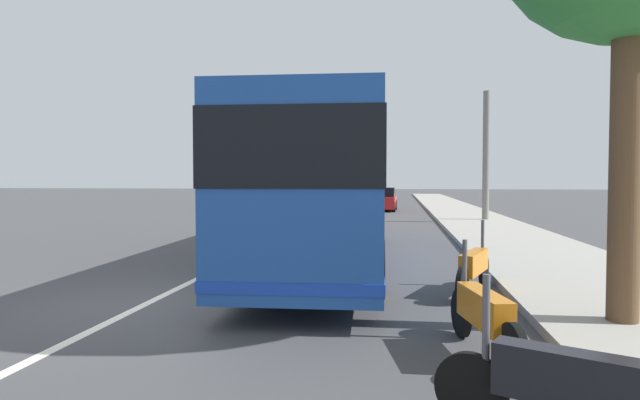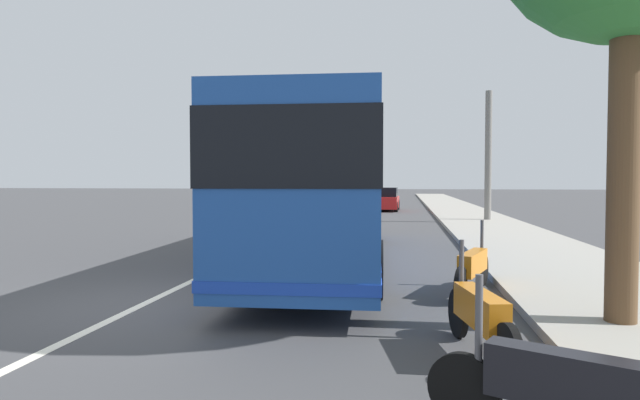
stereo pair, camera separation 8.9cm
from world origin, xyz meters
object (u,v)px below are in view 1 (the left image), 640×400
Objects in this scene: motorcycle_nearest_curb at (474,267)px; utility_pole at (486,157)px; coach_bus at (329,183)px; car_ahead_same_lane at (382,200)px; car_far_distant at (297,202)px; motorcycle_angled at (575,390)px; motorcycle_mid_row at (484,316)px.

utility_pole is at bearing 10.57° from motorcycle_nearest_curb.
car_ahead_same_lane is at bearing -4.26° from coach_bus.
coach_bus is 18.45m from car_far_distant.
coach_bus reaches higher than motorcycle_nearest_curb.
motorcycle_angled is at bearing 172.79° from utility_pole.
car_ahead_same_lane reaches higher than motorcycle_angled.
coach_bus is at bearing 156.43° from utility_pole.
motorcycle_mid_row reaches higher than motorcycle_nearest_curb.
motorcycle_mid_row reaches higher than motorcycle_angled.
motorcycle_angled is at bearing -173.79° from car_ahead_same_lane.
motorcycle_nearest_curb is (3.47, -0.36, -0.00)m from motorcycle_mid_row.
coach_bus is 21.94m from car_ahead_same_lane.
motorcycle_nearest_curb is 0.48× the size of car_far_distant.
motorcycle_mid_row is 3.49m from motorcycle_nearest_curb.
utility_pole is at bearing 63.36° from car_far_distant.
motorcycle_mid_row is 0.35× the size of utility_pole.
motorcycle_mid_row is at bearing -161.15° from coach_bus.
motorcycle_nearest_curb is at bearing -63.76° from motorcycle_angled.
motorcycle_nearest_curb is 0.35× the size of utility_pole.
coach_bus is at bearing -179.75° from car_ahead_same_lane.
motorcycle_angled is (-8.73, -2.96, -1.45)m from coach_bus.
utility_pole is (-4.78, -10.02, 2.40)m from car_far_distant.
coach_bus is 7.30m from motorcycle_mid_row.
motorcycle_mid_row is 1.00× the size of motorcycle_nearest_curb.
coach_bus is 5.73× the size of motorcycle_mid_row.
utility_pole is (13.12, -5.72, 1.16)m from coach_bus.
motorcycle_nearest_curb is 0.54× the size of car_ahead_same_lane.
motorcycle_angled is 30.72m from car_ahead_same_lane.
coach_bus is 14.36m from utility_pole.
utility_pole is at bearing -70.58° from motorcycle_angled.
car_ahead_same_lane is (25.08, 2.42, 0.24)m from motorcycle_nearest_curb.
motorcycle_nearest_curb is 25.20m from car_ahead_same_lane.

